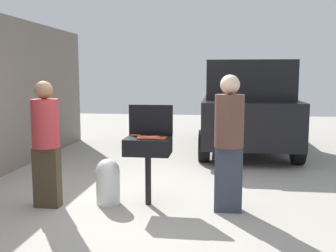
# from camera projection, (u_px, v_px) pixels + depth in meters

# --- Properties ---
(ground_plane) EXTENTS (24.00, 24.00, 0.00)m
(ground_plane) POSITION_uv_depth(u_px,v_px,m) (131.00, 205.00, 5.31)
(ground_plane) COLOR #9E998E
(bbq_grill) EXTENTS (0.60, 0.44, 0.90)m
(bbq_grill) POSITION_uv_depth(u_px,v_px,m) (148.00, 148.00, 5.23)
(bbq_grill) COLOR black
(bbq_grill) RESTS_ON ground
(grill_lid_open) EXTENTS (0.60, 0.05, 0.42)m
(grill_lid_open) POSITION_uv_depth(u_px,v_px,m) (151.00, 120.00, 5.40)
(grill_lid_open) COLOR black
(grill_lid_open) RESTS_ON bbq_grill
(hot_dog_0) EXTENTS (0.13, 0.03, 0.03)m
(hot_dog_0) POSITION_uv_depth(u_px,v_px,m) (152.00, 138.00, 5.09)
(hot_dog_0) COLOR #C6593D
(hot_dog_0) RESTS_ON bbq_grill
(hot_dog_1) EXTENTS (0.13, 0.03, 0.03)m
(hot_dog_1) POSITION_uv_depth(u_px,v_px,m) (155.00, 138.00, 5.13)
(hot_dog_1) COLOR #AD4228
(hot_dog_1) RESTS_ON bbq_grill
(hot_dog_2) EXTENTS (0.13, 0.04, 0.03)m
(hot_dog_2) POSITION_uv_depth(u_px,v_px,m) (155.00, 137.00, 5.23)
(hot_dog_2) COLOR #B74C33
(hot_dog_2) RESTS_ON bbq_grill
(hot_dog_3) EXTENTS (0.13, 0.04, 0.03)m
(hot_dog_3) POSITION_uv_depth(u_px,v_px,m) (162.00, 138.00, 5.15)
(hot_dog_3) COLOR #AD4228
(hot_dog_3) RESTS_ON bbq_grill
(hot_dog_4) EXTENTS (0.13, 0.03, 0.03)m
(hot_dog_4) POSITION_uv_depth(u_px,v_px,m) (151.00, 137.00, 5.18)
(hot_dog_4) COLOR #C6593D
(hot_dog_4) RESTS_ON bbq_grill
(hot_dog_5) EXTENTS (0.13, 0.03, 0.03)m
(hot_dog_5) POSITION_uv_depth(u_px,v_px,m) (160.00, 139.00, 5.05)
(hot_dog_5) COLOR #AD4228
(hot_dog_5) RESTS_ON bbq_grill
(hot_dog_6) EXTENTS (0.13, 0.03, 0.03)m
(hot_dog_6) POSITION_uv_depth(u_px,v_px,m) (142.00, 138.00, 5.16)
(hot_dog_6) COLOR #B74C33
(hot_dog_6) RESTS_ON bbq_grill
(hot_dog_7) EXTENTS (0.13, 0.03, 0.03)m
(hot_dog_7) POSITION_uv_depth(u_px,v_px,m) (144.00, 137.00, 5.23)
(hot_dog_7) COLOR #B74C33
(hot_dog_7) RESTS_ON bbq_grill
(hot_dog_8) EXTENTS (0.13, 0.04, 0.03)m
(hot_dog_8) POSITION_uv_depth(u_px,v_px,m) (142.00, 139.00, 5.07)
(hot_dog_8) COLOR #AD4228
(hot_dog_8) RESTS_ON bbq_grill
(hot_dog_9) EXTENTS (0.13, 0.03, 0.03)m
(hot_dog_9) POSITION_uv_depth(u_px,v_px,m) (136.00, 135.00, 5.34)
(hot_dog_9) COLOR #AD4228
(hot_dog_9) RESTS_ON bbq_grill
(propane_tank) EXTENTS (0.32, 0.32, 0.62)m
(propane_tank) POSITION_uv_depth(u_px,v_px,m) (108.00, 181.00, 5.31)
(propane_tank) COLOR silver
(propane_tank) RESTS_ON ground
(person_left) EXTENTS (0.35, 0.35, 1.65)m
(person_left) POSITION_uv_depth(u_px,v_px,m) (46.00, 140.00, 5.13)
(person_left) COLOR #3F3323
(person_left) RESTS_ON ground
(person_right) EXTENTS (0.36, 0.36, 1.73)m
(person_right) POSITION_uv_depth(u_px,v_px,m) (229.00, 138.00, 4.95)
(person_right) COLOR #333847
(person_right) RESTS_ON ground
(parked_minivan) EXTENTS (2.06, 4.42, 2.02)m
(parked_minivan) POSITION_uv_depth(u_px,v_px,m) (246.00, 105.00, 9.16)
(parked_minivan) COLOR black
(parked_minivan) RESTS_ON ground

